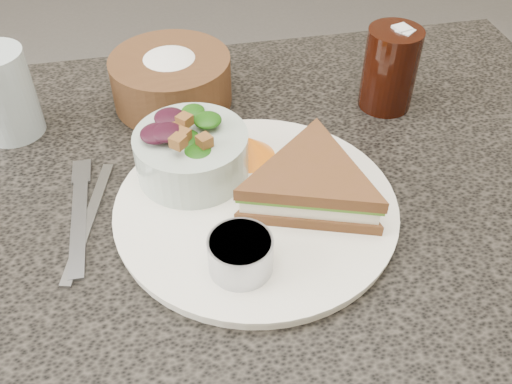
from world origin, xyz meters
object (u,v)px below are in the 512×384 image
object	(u,v)px
dining_table	(233,376)
bread_basket	(171,72)
cola_glass	(391,65)
salad_bowl	(191,147)
dressing_ramekin	(240,254)
sandwich	(311,185)
water_glass	(3,94)
dinner_plate	(256,208)

from	to	relation	value
dining_table	bread_basket	distance (m)	0.47
bread_basket	cola_glass	distance (m)	0.28
salad_bowl	dressing_ramekin	world-z (taller)	salad_bowl
salad_bowl	dressing_ramekin	distance (m)	0.15
sandwich	dressing_ramekin	bearing A→B (deg)	-121.09
water_glass	dinner_plate	bearing A→B (deg)	-36.98
dinner_plate	water_glass	size ratio (longest dim) A/B	2.69
dining_table	bread_basket	xyz separation A→B (m)	(-0.04, 0.21, 0.42)
dressing_ramekin	water_glass	xyz separation A→B (m)	(-0.24, 0.29, 0.02)
bread_basket	salad_bowl	bearing A→B (deg)	-87.31
sandwich	dinner_plate	bearing A→B (deg)	-168.32
dressing_ramekin	bread_basket	xyz separation A→B (m)	(-0.04, 0.31, 0.01)
sandwich	bread_basket	size ratio (longest dim) A/B	1.11
dressing_ramekin	bread_basket	size ratio (longest dim) A/B	0.40
dining_table	sandwich	xyz separation A→B (m)	(0.09, -0.03, 0.41)
dining_table	dinner_plate	world-z (taller)	dinner_plate
dining_table	water_glass	world-z (taller)	water_glass
salad_bowl	bread_basket	xyz separation A→B (m)	(-0.01, 0.17, -0.00)
dressing_ramekin	sandwich	bearing A→B (deg)	40.25
sandwich	bread_basket	bearing A→B (deg)	136.39
dressing_ramekin	cola_glass	distance (m)	0.35
dressing_ramekin	cola_glass	xyz separation A→B (m)	(0.24, 0.25, 0.03)
sandwich	bread_basket	xyz separation A→B (m)	(-0.13, 0.24, 0.01)
sandwich	salad_bowl	world-z (taller)	salad_bowl
dinner_plate	dressing_ramekin	size ratio (longest dim) A/B	4.82
sandwich	water_glass	distance (m)	0.39
dinner_plate	salad_bowl	xyz separation A→B (m)	(-0.06, 0.06, 0.04)
dinner_plate	water_glass	bearing A→B (deg)	143.02
dinner_plate	bread_basket	bearing A→B (deg)	106.25
sandwich	salad_bowl	size ratio (longest dim) A/B	1.39
dining_table	dressing_ramekin	world-z (taller)	dressing_ramekin
dining_table	dinner_plate	distance (m)	0.38
dining_table	bread_basket	world-z (taller)	bread_basket
cola_glass	dressing_ramekin	bearing A→B (deg)	-133.97
bread_basket	dining_table	bearing A→B (deg)	-80.55
dressing_ramekin	salad_bowl	bearing A→B (deg)	100.75
dining_table	salad_bowl	bearing A→B (deg)	121.20
cola_glass	water_glass	distance (m)	0.48
water_glass	sandwich	bearing A→B (deg)	-32.70
dining_table	salad_bowl	xyz separation A→B (m)	(-0.03, 0.05, 0.42)
salad_bowl	dressing_ramekin	size ratio (longest dim) A/B	2.02
dinner_plate	sandwich	size ratio (longest dim) A/B	1.71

